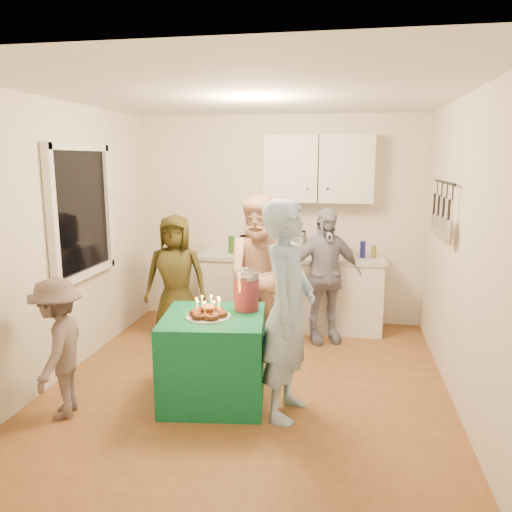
% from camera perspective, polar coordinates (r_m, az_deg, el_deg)
% --- Properties ---
extents(floor, '(4.00, 4.00, 0.00)m').
position_cam_1_polar(floor, '(4.81, -0.75, -14.37)').
color(floor, brown).
rests_on(floor, ground).
extents(ceiling, '(4.00, 4.00, 0.00)m').
position_cam_1_polar(ceiling, '(4.38, -0.85, 18.05)').
color(ceiling, white).
rests_on(ceiling, floor).
extents(back_wall, '(3.60, 3.60, 0.00)m').
position_cam_1_polar(back_wall, '(6.37, 2.61, 4.13)').
color(back_wall, silver).
rests_on(back_wall, floor).
extents(left_wall, '(4.00, 4.00, 0.00)m').
position_cam_1_polar(left_wall, '(5.07, -21.21, 1.60)').
color(left_wall, silver).
rests_on(left_wall, floor).
extents(right_wall, '(4.00, 4.00, 0.00)m').
position_cam_1_polar(right_wall, '(4.45, 22.63, 0.26)').
color(right_wall, silver).
rests_on(right_wall, floor).
extents(window_night, '(0.04, 1.00, 1.20)m').
position_cam_1_polar(window_night, '(5.28, -19.45, 4.81)').
color(window_night, black).
rests_on(window_night, left_wall).
extents(counter, '(2.20, 0.58, 0.86)m').
position_cam_1_polar(counter, '(6.22, 4.01, -4.23)').
color(counter, white).
rests_on(counter, floor).
extents(countertop, '(2.24, 0.62, 0.05)m').
position_cam_1_polar(countertop, '(6.12, 4.07, -0.11)').
color(countertop, beige).
rests_on(countertop, counter).
extents(upper_cabinet, '(1.30, 0.30, 0.80)m').
position_cam_1_polar(upper_cabinet, '(6.13, 7.19, 9.88)').
color(upper_cabinet, white).
rests_on(upper_cabinet, back_wall).
extents(pot_rack, '(0.12, 1.00, 0.60)m').
position_cam_1_polar(pot_rack, '(5.07, 20.33, 5.09)').
color(pot_rack, black).
rests_on(pot_rack, right_wall).
extents(microwave, '(0.52, 0.36, 0.28)m').
position_cam_1_polar(microwave, '(6.10, 3.18, 1.45)').
color(microwave, white).
rests_on(microwave, countertop).
extents(party_table, '(0.95, 0.95, 0.76)m').
position_cam_1_polar(party_table, '(4.41, -4.82, -11.49)').
color(party_table, '#0E6039').
rests_on(party_table, floor).
extents(donut_cake, '(0.38, 0.38, 0.18)m').
position_cam_1_polar(donut_cake, '(4.20, -5.49, -5.83)').
color(donut_cake, '#381C0C').
rests_on(donut_cake, party_table).
extents(punch_jar, '(0.22, 0.22, 0.34)m').
position_cam_1_polar(punch_jar, '(4.37, -1.10, -4.04)').
color(punch_jar, '#B50E24').
rests_on(punch_jar, party_table).
extents(man_birthday, '(0.51, 0.70, 1.77)m').
position_cam_1_polar(man_birthday, '(3.99, 3.66, -6.22)').
color(man_birthday, '#9ABEE1').
rests_on(man_birthday, floor).
extents(woman_back_left, '(0.76, 0.55, 1.45)m').
position_cam_1_polar(woman_back_left, '(5.80, -9.15, -2.45)').
color(woman_back_left, brown).
rests_on(woman_back_left, floor).
extents(woman_back_center, '(0.96, 0.82, 1.71)m').
position_cam_1_polar(woman_back_center, '(5.24, 0.73, -2.33)').
color(woman_back_center, tan).
rests_on(woman_back_center, floor).
extents(woman_back_right, '(0.98, 0.69, 1.54)m').
position_cam_1_polar(woman_back_right, '(5.69, 7.76, -2.25)').
color(woman_back_right, '#11123A').
rests_on(woman_back_right, floor).
extents(child_near_left, '(0.59, 0.82, 1.15)m').
position_cam_1_polar(child_near_left, '(4.36, -21.64, -9.75)').
color(child_near_left, '#514441').
rests_on(child_near_left, floor).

